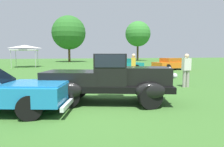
% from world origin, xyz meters
% --- Properties ---
extents(ground_plane, '(120.00, 120.00, 0.00)m').
position_xyz_m(ground_plane, '(0.00, 0.00, 0.00)').
color(ground_plane, '#386628').
extents(feature_pickup_truck, '(4.55, 2.74, 1.70)m').
position_xyz_m(feature_pickup_truck, '(0.28, 0.20, 0.87)').
color(feature_pickup_truck, black).
rests_on(feature_pickup_truck, ground_plane).
extents(neighbor_convertible, '(4.55, 2.78, 1.40)m').
position_xyz_m(neighbor_convertible, '(-3.04, -0.02, 0.58)').
color(neighbor_convertible, '#1E7AB7').
rests_on(neighbor_convertible, ground_plane).
extents(show_car_teal, '(4.82, 2.78, 1.22)m').
position_xyz_m(show_car_teal, '(4.13, 11.73, 0.60)').
color(show_car_teal, teal).
rests_on(show_car_teal, ground_plane).
extents(show_car_orange, '(4.16, 2.45, 1.22)m').
position_xyz_m(show_car_orange, '(9.92, 12.20, 0.60)').
color(show_car_orange, orange).
rests_on(show_car_orange, ground_plane).
extents(spectator_near_truck, '(0.38, 0.46, 1.69)m').
position_xyz_m(spectator_near_truck, '(2.84, 4.57, 0.91)').
color(spectator_near_truck, '#283351').
rests_on(spectator_near_truck, ground_plane).
extents(spectator_between_cars, '(0.40, 0.25, 1.69)m').
position_xyz_m(spectator_between_cars, '(4.80, 2.31, 0.91)').
color(spectator_between_cars, '#9E998E').
rests_on(spectator_between_cars, ground_plane).
extents(canopy_tent_left_field, '(2.94, 2.94, 2.71)m').
position_xyz_m(canopy_tent_left_field, '(-5.47, 20.08, 2.42)').
color(canopy_tent_left_field, '#B7B7BC').
rests_on(canopy_tent_left_field, ground_plane).
extents(treeline_mid_left, '(6.54, 6.54, 8.96)m').
position_xyz_m(treeline_mid_left, '(0.46, 33.90, 5.68)').
color(treeline_mid_left, brown).
rests_on(treeline_mid_left, ground_plane).
extents(treeline_center, '(5.73, 5.73, 8.97)m').
position_xyz_m(treeline_center, '(16.02, 36.87, 6.09)').
color(treeline_center, '#47331E').
rests_on(treeline_center, ground_plane).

